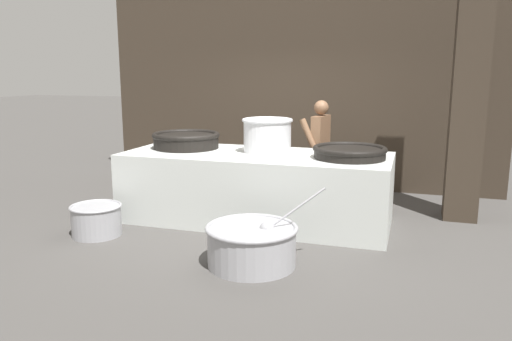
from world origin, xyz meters
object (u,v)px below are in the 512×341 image
at_px(giant_wok_far, 350,152).
at_px(prep_bowl_meat, 96,219).
at_px(cook, 320,148).
at_px(prep_bowl_vegetables, 252,243).
at_px(giant_wok_near, 186,140).
at_px(stock_pot, 267,135).

distance_m(giant_wok_far, prep_bowl_meat, 3.35).
distance_m(giant_wok_far, cook, 1.38).
distance_m(cook, prep_bowl_vegetables, 2.89).
distance_m(giant_wok_near, prep_bowl_meat, 1.74).
bearing_deg(giant_wok_far, giant_wok_near, 176.42).
bearing_deg(prep_bowl_vegetables, giant_wok_far, 62.92).
height_order(cook, prep_bowl_meat, cook).
bearing_deg(stock_pot, prep_bowl_meat, -143.97).
relative_size(stock_pot, prep_bowl_meat, 1.08).
xyz_separation_m(stock_pot, cook, (0.53, 1.10, -0.32)).
bearing_deg(cook, giant_wok_near, 40.40).
bearing_deg(giant_wok_far, prep_bowl_vegetables, -117.08).
xyz_separation_m(giant_wok_far, cook, (-0.61, 1.23, -0.16)).
distance_m(giant_wok_near, stock_pot, 1.25).
xyz_separation_m(stock_pot, prep_bowl_meat, (-1.86, -1.35, -0.98)).
distance_m(stock_pot, cook, 1.26).
xyz_separation_m(giant_wok_near, prep_bowl_meat, (-0.62, -1.38, -0.86)).
height_order(giant_wok_near, prep_bowl_meat, giant_wok_near).
relative_size(giant_wok_near, prep_bowl_vegetables, 0.80).
relative_size(stock_pot, cook, 0.43).
bearing_deg(stock_pot, giant_wok_far, -6.26).
bearing_deg(prep_bowl_vegetables, cook, 85.96).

